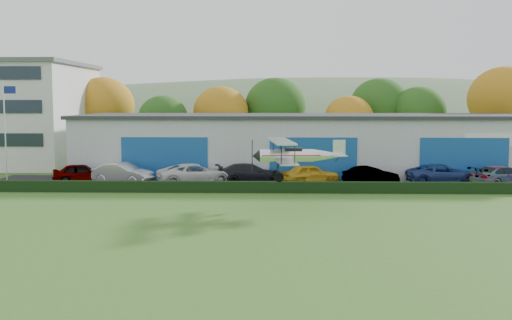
{
  "coord_description": "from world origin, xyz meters",
  "views": [
    {
      "loc": [
        1.87,
        -26.88,
        6.57
      ],
      "look_at": [
        0.7,
        12.01,
        2.75
      ],
      "focal_mm": 42.84,
      "sensor_mm": 36.0,
      "label": 1
    }
  ],
  "objects_px": {
    "car_1": "(123,173)",
    "car_4": "(311,174)",
    "car_2": "(196,174)",
    "car_3": "(250,173)",
    "car_5": "(371,175)",
    "hangar": "(309,144)",
    "car_6": "(443,174)",
    "flagpole": "(6,122)",
    "car_7": "(503,176)",
    "car_0": "(82,173)",
    "biplane": "(294,154)"
  },
  "relations": [
    {
      "from": "car_2",
      "to": "car_3",
      "type": "bearing_deg",
      "value": -98.96
    },
    {
      "from": "car_2",
      "to": "car_4",
      "type": "relative_size",
      "value": 1.32
    },
    {
      "from": "car_7",
      "to": "car_2",
      "type": "bearing_deg",
      "value": 66.72
    },
    {
      "from": "hangar",
      "to": "car_3",
      "type": "relative_size",
      "value": 7.58
    },
    {
      "from": "car_4",
      "to": "car_7",
      "type": "xyz_separation_m",
      "value": [
        14.61,
        -0.75,
        0.01
      ]
    },
    {
      "from": "flagpole",
      "to": "car_5",
      "type": "distance_m",
      "value": 29.59
    },
    {
      "from": "hangar",
      "to": "car_0",
      "type": "height_order",
      "value": "hangar"
    },
    {
      "from": "car_1",
      "to": "car_7",
      "type": "xyz_separation_m",
      "value": [
        29.32,
        -0.36,
        -0.04
      ]
    },
    {
      "from": "car_0",
      "to": "car_4",
      "type": "distance_m",
      "value": 18.19
    },
    {
      "from": "car_1",
      "to": "biplane",
      "type": "distance_m",
      "value": 16.72
    },
    {
      "from": "hangar",
      "to": "car_2",
      "type": "relative_size",
      "value": 6.85
    },
    {
      "from": "car_7",
      "to": "car_3",
      "type": "bearing_deg",
      "value": 63.86
    },
    {
      "from": "car_3",
      "to": "car_4",
      "type": "bearing_deg",
      "value": -106.16
    },
    {
      "from": "car_0",
      "to": "hangar",
      "type": "bearing_deg",
      "value": -84.43
    },
    {
      "from": "car_1",
      "to": "car_3",
      "type": "height_order",
      "value": "car_1"
    },
    {
      "from": "car_3",
      "to": "car_6",
      "type": "height_order",
      "value": "car_3"
    },
    {
      "from": "car_5",
      "to": "biplane",
      "type": "distance_m",
      "value": 12.37
    },
    {
      "from": "car_4",
      "to": "car_6",
      "type": "xyz_separation_m",
      "value": [
        10.29,
        0.16,
        0.0
      ]
    },
    {
      "from": "car_2",
      "to": "car_6",
      "type": "bearing_deg",
      "value": -109.2
    },
    {
      "from": "car_2",
      "to": "hangar",
      "type": "bearing_deg",
      "value": -70.54
    },
    {
      "from": "car_4",
      "to": "car_6",
      "type": "distance_m",
      "value": 10.29
    },
    {
      "from": "car_3",
      "to": "car_4",
      "type": "xyz_separation_m",
      "value": [
        4.75,
        -0.19,
        -0.01
      ]
    },
    {
      "from": "car_1",
      "to": "car_7",
      "type": "bearing_deg",
      "value": -69.73
    },
    {
      "from": "hangar",
      "to": "car_1",
      "type": "bearing_deg",
      "value": -152.65
    },
    {
      "from": "flagpole",
      "to": "car_5",
      "type": "bearing_deg",
      "value": -3.05
    },
    {
      "from": "car_0",
      "to": "biplane",
      "type": "height_order",
      "value": "biplane"
    },
    {
      "from": "car_3",
      "to": "car_4",
      "type": "relative_size",
      "value": 1.19
    },
    {
      "from": "car_1",
      "to": "car_7",
      "type": "height_order",
      "value": "car_1"
    },
    {
      "from": "car_3",
      "to": "car_5",
      "type": "distance_m",
      "value": 9.41
    },
    {
      "from": "car_7",
      "to": "biplane",
      "type": "height_order",
      "value": "biplane"
    },
    {
      "from": "hangar",
      "to": "car_6",
      "type": "relative_size",
      "value": 7.37
    },
    {
      "from": "flagpole",
      "to": "car_6",
      "type": "bearing_deg",
      "value": -2.0
    },
    {
      "from": "flagpole",
      "to": "car_0",
      "type": "relative_size",
      "value": 1.81
    },
    {
      "from": "car_3",
      "to": "flagpole",
      "type": "bearing_deg",
      "value": 72.69
    },
    {
      "from": "car_4",
      "to": "car_5",
      "type": "relative_size",
      "value": 1.05
    },
    {
      "from": "car_4",
      "to": "car_2",
      "type": "bearing_deg",
      "value": 75.57
    },
    {
      "from": "car_1",
      "to": "car_2",
      "type": "xyz_separation_m",
      "value": [
        5.76,
        -0.4,
        0.01
      ]
    },
    {
      "from": "car_3",
      "to": "car_6",
      "type": "bearing_deg",
      "value": -103.98
    },
    {
      "from": "car_4",
      "to": "car_6",
      "type": "relative_size",
      "value": 0.82
    },
    {
      "from": "car_1",
      "to": "car_4",
      "type": "distance_m",
      "value": 14.72
    },
    {
      "from": "hangar",
      "to": "car_7",
      "type": "bearing_deg",
      "value": -29.48
    },
    {
      "from": "car_7",
      "to": "biplane",
      "type": "xyz_separation_m",
      "value": [
        -16.25,
        -9.77,
        2.47
      ]
    },
    {
      "from": "car_0",
      "to": "car_4",
      "type": "height_order",
      "value": "car_4"
    },
    {
      "from": "car_1",
      "to": "car_6",
      "type": "relative_size",
      "value": 0.9
    },
    {
      "from": "car_4",
      "to": "car_5",
      "type": "bearing_deg",
      "value": -111.65
    },
    {
      "from": "hangar",
      "to": "car_7",
      "type": "height_order",
      "value": "hangar"
    },
    {
      "from": "car_2",
      "to": "car_5",
      "type": "distance_m",
      "value": 13.61
    },
    {
      "from": "car_5",
      "to": "biplane",
      "type": "xyz_separation_m",
      "value": [
        -6.29,
        -10.34,
        2.54
      ]
    },
    {
      "from": "car_2",
      "to": "car_7",
      "type": "relative_size",
      "value": 1.11
    },
    {
      "from": "flagpole",
      "to": "car_0",
      "type": "xyz_separation_m",
      "value": [
        6.43,
        -1.13,
        -3.98
      ]
    }
  ]
}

